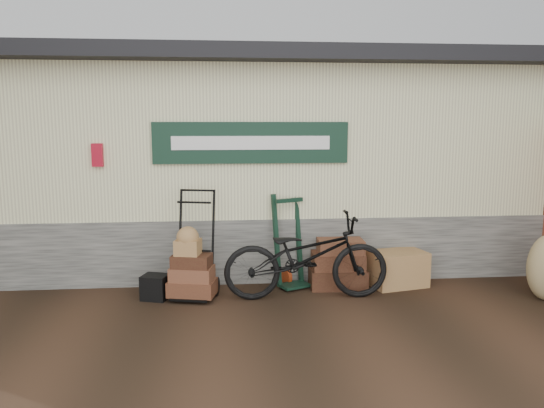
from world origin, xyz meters
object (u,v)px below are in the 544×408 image
Objects in this scene: green_barrow at (289,241)px; wicker_hamper at (398,269)px; porter_trolley at (195,243)px; bicycle at (306,252)px; suitcase_stack at (338,263)px; black_trunk at (155,287)px.

wicker_hamper is (1.48, -0.13, -0.39)m from green_barrow.
green_barrow is (1.25, 0.30, -0.07)m from porter_trolley.
wicker_hamper is 1.44m from bicycle.
suitcase_stack is (0.65, -0.11, -0.30)m from green_barrow.
green_barrow is 0.72m from suitcase_stack.
black_trunk is 1.96m from bicycle.
bicycle is at bearing 4.02° from porter_trolley.
suitcase_stack reaches higher than black_trunk.
green_barrow is 1.68× the size of suitcase_stack.
black_trunk is (-3.24, -0.26, -0.08)m from wicker_hamper.
wicker_hamper is at bearing -29.57° from green_barrow.
suitcase_stack is at bearing -48.97° from bicycle.
suitcase_stack is at bearing -33.93° from green_barrow.
wicker_hamper is 2.35× the size of black_trunk.
porter_trolley is 0.67× the size of bicycle.
porter_trolley is at bearing 169.07° from green_barrow.
green_barrow is 1.54m from wicker_hamper.
wicker_hamper is (0.83, -0.02, -0.09)m from suitcase_stack.
bicycle reaches higher than suitcase_stack.
black_trunk is 0.15× the size of bicycle.
green_barrow is at bearing 175.04° from wicker_hamper.
green_barrow is at bearing 16.67° from bicycle.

